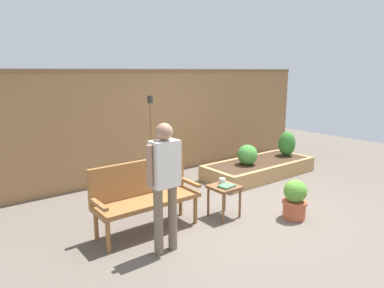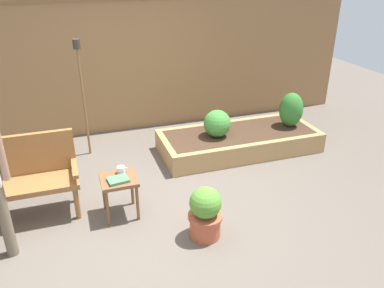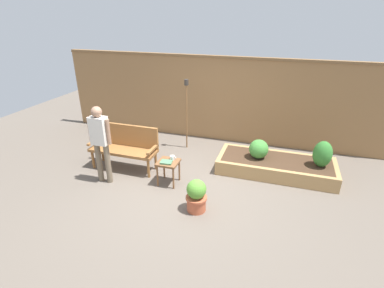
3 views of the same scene
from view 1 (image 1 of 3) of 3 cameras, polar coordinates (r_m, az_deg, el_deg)
ground_plane at (r=5.49m, az=8.73°, el=-11.05°), size 14.00×14.00×0.00m
fence_back at (r=7.17m, az=-6.14°, el=3.54°), size 8.40×0.14×2.16m
garden_bench at (r=4.77m, az=-7.84°, el=-7.64°), size 1.44×0.48×0.94m
side_table at (r=5.18m, az=5.29°, el=-7.69°), size 0.40×0.40×0.48m
cup_on_table at (r=5.24m, az=4.98°, el=-6.01°), size 0.12×0.09×0.08m
book_on_table at (r=5.10m, az=5.69°, el=-6.86°), size 0.24×0.20×0.03m
potted_boxwood at (r=5.35m, az=16.46°, el=-8.64°), size 0.36×0.36×0.59m
raised_planter_bed at (r=7.34m, az=10.88°, el=-3.93°), size 2.40×1.00×0.30m
shrub_near_bench at (r=6.97m, az=9.05°, el=-1.75°), size 0.40×0.40×0.40m
shrub_far_corner at (r=7.87m, az=15.25°, el=0.07°), size 0.36×0.36×0.54m
tiki_torch at (r=6.20m, az=-6.74°, el=2.93°), size 0.10×0.10×1.71m
person_by_bench at (r=4.04m, az=-4.45°, el=-5.37°), size 0.47×0.20×1.56m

